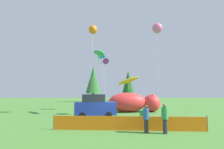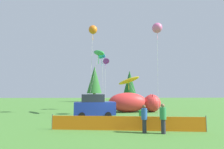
{
  "view_description": "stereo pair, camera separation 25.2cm",
  "coord_description": "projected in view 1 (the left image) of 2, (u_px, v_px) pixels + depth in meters",
  "views": [
    {
      "loc": [
        -1.13,
        -15.25,
        2.48
      ],
      "look_at": [
        -0.03,
        5.35,
        4.55
      ],
      "focal_mm": 28.0,
      "sensor_mm": 36.0,
      "label": 1
    },
    {
      "loc": [
        -0.88,
        -15.26,
        2.48
      ],
      "look_at": [
        -0.03,
        5.35,
        4.55
      ],
      "focal_mm": 28.0,
      "sensor_mm": 36.0,
      "label": 2
    }
  ],
  "objects": [
    {
      "name": "horizon_tree_east",
      "position": [
        128.0,
        82.0,
        53.4
      ],
      "size": [
        3.76,
        3.76,
        8.96
      ],
      "color": "brown",
      "rests_on": "ground"
    },
    {
      "name": "kite_teal_diamond",
      "position": [
        102.0,
        57.0,
        24.4
      ],
      "size": [
        1.03,
        1.13,
        7.69
      ],
      "color": "silver",
      "rests_on": "ground"
    },
    {
      "name": "kite_purple_delta",
      "position": [
        105.0,
        60.0,
        24.88
      ],
      "size": [
        1.21,
        1.91,
        7.81
      ],
      "color": "silver",
      "rests_on": "ground"
    },
    {
      "name": "kite_yellow_hero",
      "position": [
        128.0,
        81.0,
        25.11
      ],
      "size": [
        3.26,
        2.64,
        4.89
      ],
      "color": "silver",
      "rests_on": "ground"
    },
    {
      "name": "folding_chair",
      "position": [
        143.0,
        115.0,
        15.05
      ],
      "size": [
        0.76,
        0.76,
        0.91
      ],
      "rotation": [
        0.0,
        0.0,
        0.8
      ],
      "color": "#267F33",
      "rests_on": "ground"
    },
    {
      "name": "parked_car",
      "position": [
        95.0,
        106.0,
        17.19
      ],
      "size": [
        4.12,
        2.14,
        2.25
      ],
      "rotation": [
        0.0,
        0.0,
        0.1
      ],
      "color": "navy",
      "rests_on": "ground"
    },
    {
      "name": "kite_pink_octopus",
      "position": [
        157.0,
        28.0,
        18.95
      ],
      "size": [
        1.08,
        1.08,
        9.93
      ],
      "color": "silver",
      "rests_on": "ground"
    },
    {
      "name": "horizon_tree_west",
      "position": [
        93.0,
        80.0,
        44.47
      ],
      "size": [
        3.79,
        3.79,
        9.05
      ],
      "color": "brown",
      "rests_on": "ground"
    },
    {
      "name": "ground_plane",
      "position": [
        116.0,
        121.0,
        14.97
      ],
      "size": [
        120.0,
        120.0,
        0.0
      ],
      "primitive_type": "plane",
      "color": "#477F33"
    },
    {
      "name": "spectator_in_green_shirt",
      "position": [
        165.0,
        117.0,
        10.52
      ],
      "size": [
        0.39,
        0.39,
        1.77
      ],
      "color": "#2D2D38",
      "rests_on": "ground"
    },
    {
      "name": "kite_orange_flower",
      "position": [
        93.0,
        30.0,
        20.8
      ],
      "size": [
        1.03,
        1.36,
        10.41
      ],
      "color": "silver",
      "rests_on": "ground"
    },
    {
      "name": "inflatable_cat",
      "position": [
        133.0,
        103.0,
        21.76
      ],
      "size": [
        6.6,
        2.61,
        2.4
      ],
      "rotation": [
        0.0,
        0.0,
        0.05
      ],
      "color": "red",
      "rests_on": "ground"
    },
    {
      "name": "safety_fence",
      "position": [
        128.0,
        123.0,
        11.29
      ],
      "size": [
        9.92,
        1.18,
        1.0
      ],
      "rotation": [
        0.0,
        0.0,
        -0.11
      ],
      "color": "orange",
      "rests_on": "ground"
    },
    {
      "name": "spectator_in_yellow_shirt",
      "position": [
        146.0,
        117.0,
        10.71
      ],
      "size": [
        0.37,
        0.37,
        1.69
      ],
      "color": "#2D2D38",
      "rests_on": "ground"
    },
    {
      "name": "kite_green_fish",
      "position": [
        99.0,
        53.0,
        20.37
      ],
      "size": [
        2.4,
        2.91,
        7.76
      ],
      "color": "silver",
      "rests_on": "ground"
    }
  ]
}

